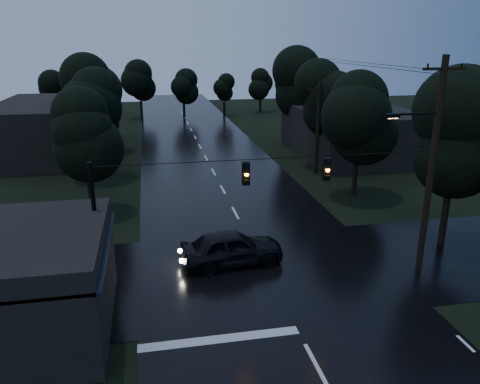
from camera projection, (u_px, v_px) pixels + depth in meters
name	position (u px, v px, depth m)	size (l,w,h in m)	color
main_road	(214.00, 172.00, 39.33)	(12.00, 120.00, 0.02)	black
cross_street	(266.00, 270.00, 22.53)	(60.00, 9.00, 0.02)	black
building_far_right	(351.00, 132.00, 44.95)	(10.00, 14.00, 4.40)	black
building_far_left	(56.00, 128.00, 45.32)	(10.00, 16.00, 5.00)	black
utility_pole_main	(430.00, 162.00, 21.33)	(3.50, 0.30, 10.00)	black
utility_pole_far	(318.00, 127.00, 37.78)	(2.00, 0.30, 7.50)	black
anchor_pole_left	(97.00, 233.00, 19.29)	(0.18, 0.18, 6.00)	black
span_signals	(286.00, 170.00, 20.07)	(15.00, 0.37, 1.12)	black
tree_corner_near	(456.00, 136.00, 23.44)	(4.48, 4.48, 9.44)	black
tree_left_a	(85.00, 132.00, 28.59)	(3.92, 3.92, 8.26)	black
tree_left_b	(88.00, 108.00, 35.83)	(4.20, 4.20, 8.85)	black
tree_left_c	(93.00, 90.00, 44.94)	(4.48, 4.48, 9.44)	black
tree_right_a	(360.00, 117.00, 31.77)	(4.20, 4.20, 8.85)	black
tree_right_b	(325.00, 98.00, 39.23)	(4.48, 4.48, 9.44)	black
tree_right_c	(296.00, 83.00, 48.56)	(4.76, 4.76, 10.03)	black
car	(232.00, 248.00, 22.97)	(2.03, 5.05, 1.72)	black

